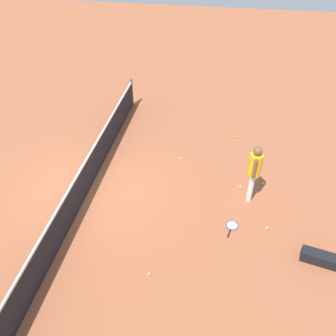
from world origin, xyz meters
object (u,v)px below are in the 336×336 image
(player_near_side, at_px, (254,169))
(tennis_ball_midcourt, at_px, (180,159))
(tennis_ball_near_player, at_px, (267,228))
(equipment_bag, at_px, (321,258))
(tennis_ball_stray_right, at_px, (240,187))
(tennis_ball_stray_left, at_px, (149,274))
(tennis_ball_by_net, at_px, (235,137))
(tennis_racket_near_player, at_px, (232,226))
(tennis_ball_baseline, at_px, (263,184))

(player_near_side, height_order, tennis_ball_midcourt, player_near_side)
(tennis_ball_near_player, relative_size, equipment_bag, 0.08)
(tennis_ball_midcourt, height_order, tennis_ball_stray_right, same)
(player_near_side, distance_m, equipment_bag, 2.62)
(tennis_ball_near_player, distance_m, tennis_ball_stray_left, 3.19)
(equipment_bag, bearing_deg, tennis_ball_by_net, 22.45)
(tennis_ball_stray_left, bearing_deg, tennis_ball_near_player, -55.49)
(tennis_racket_near_player, xyz_separation_m, tennis_ball_stray_right, (1.52, -0.19, 0.02))
(player_near_side, relative_size, tennis_ball_stray_left, 25.76)
(tennis_racket_near_player, distance_m, tennis_ball_stray_right, 1.53)
(tennis_racket_near_player, relative_size, tennis_ball_stray_left, 9.19)
(tennis_racket_near_player, height_order, tennis_ball_by_net, tennis_ball_by_net)
(tennis_ball_stray_left, relative_size, equipment_bag, 0.08)
(tennis_ball_by_net, relative_size, tennis_ball_stray_right, 1.00)
(tennis_ball_midcourt, height_order, equipment_bag, equipment_bag)
(tennis_ball_by_net, bearing_deg, tennis_ball_stray_left, 163.19)
(tennis_ball_near_player, relative_size, tennis_ball_stray_right, 1.00)
(tennis_ball_midcourt, height_order, tennis_ball_stray_left, same)
(player_near_side, xyz_separation_m, tennis_ball_by_net, (2.95, 0.43, -0.98))
(tennis_racket_near_player, xyz_separation_m, tennis_ball_by_net, (4.10, 0.00, 0.02))
(tennis_ball_stray_right, bearing_deg, tennis_ball_stray_left, 148.99)
(player_near_side, bearing_deg, tennis_ball_near_player, -157.73)
(tennis_ball_baseline, xyz_separation_m, equipment_bag, (-2.53, -1.16, 0.11))
(tennis_ball_by_net, bearing_deg, tennis_ball_stray_right, -175.68)
(tennis_racket_near_player, relative_size, equipment_bag, 0.72)
(player_near_side, distance_m, tennis_ball_midcourt, 2.70)
(tennis_racket_near_player, height_order, equipment_bag, equipment_bag)
(tennis_ball_near_player, relative_size, tennis_ball_by_net, 1.00)
(player_near_side, height_order, tennis_ball_baseline, player_near_side)
(tennis_racket_near_player, bearing_deg, tennis_ball_baseline, -25.38)
(tennis_ball_baseline, xyz_separation_m, tennis_ball_stray_left, (-3.51, 2.60, 0.00))
(player_near_side, height_order, tennis_ball_by_net, player_near_side)
(tennis_ball_by_net, xyz_separation_m, tennis_ball_stray_left, (-5.83, 1.76, 0.00))
(tennis_ball_stray_right, relative_size, equipment_bag, 0.08)
(tennis_ball_near_player, xyz_separation_m, tennis_ball_stray_right, (1.45, 0.67, 0.00))
(tennis_ball_near_player, height_order, tennis_ball_stray_left, same)
(tennis_ball_by_net, bearing_deg, tennis_ball_near_player, -167.83)
(player_near_side, height_order, tennis_racket_near_player, player_near_side)
(tennis_ball_midcourt, relative_size, tennis_ball_stray_right, 1.00)
(tennis_ball_stray_right, height_order, equipment_bag, equipment_bag)
(tennis_ball_baseline, bearing_deg, tennis_ball_midcourt, 73.04)
(tennis_ball_stray_right, bearing_deg, tennis_ball_near_player, -155.06)
(tennis_ball_near_player, xyz_separation_m, equipment_bag, (-0.83, -1.14, 0.11))
(tennis_ball_by_net, distance_m, tennis_ball_midcourt, 2.28)
(tennis_ball_near_player, height_order, tennis_ball_stray_right, same)
(tennis_racket_near_player, relative_size, tennis_ball_baseline, 9.19)
(player_near_side, distance_m, tennis_ball_stray_right, 1.07)
(tennis_ball_near_player, relative_size, tennis_ball_midcourt, 1.00)
(tennis_ball_midcourt, xyz_separation_m, tennis_ball_baseline, (-0.77, -2.51, 0.00))
(tennis_ball_by_net, bearing_deg, tennis_ball_baseline, -160.08)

